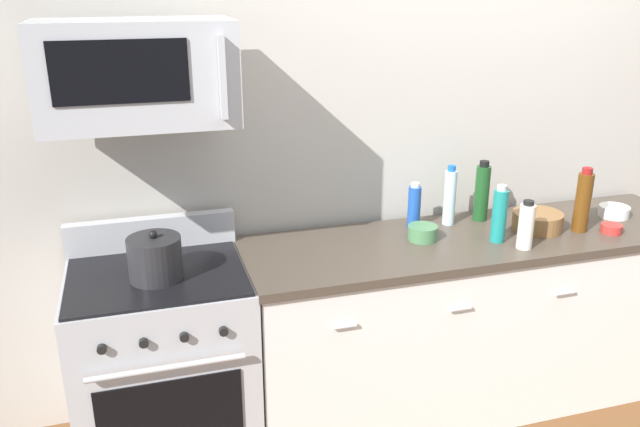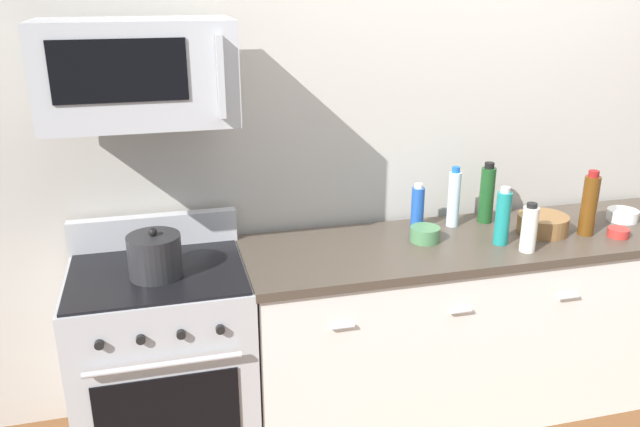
# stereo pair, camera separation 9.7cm
# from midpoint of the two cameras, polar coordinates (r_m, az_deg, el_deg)

# --- Properties ---
(ground_plane) EXTENTS (6.52, 6.52, 0.00)m
(ground_plane) POSITION_cam_midpoint_polar(r_m,az_deg,el_deg) (3.65, 12.13, -15.38)
(ground_plane) COLOR brown
(back_wall) EXTENTS (5.43, 0.10, 2.70)m
(back_wall) POSITION_cam_midpoint_polar(r_m,az_deg,el_deg) (3.44, 10.53, 7.25)
(back_wall) COLOR #B7B2A8
(back_wall) RESTS_ON ground_plane
(counter_unit) EXTENTS (2.34, 0.66, 0.92)m
(counter_unit) POSITION_cam_midpoint_polar(r_m,az_deg,el_deg) (3.41, 12.69, -9.06)
(counter_unit) COLOR white
(counter_unit) RESTS_ON ground_plane
(range_oven) EXTENTS (0.76, 0.69, 1.07)m
(range_oven) POSITION_cam_midpoint_polar(r_m,az_deg,el_deg) (3.04, -14.47, -12.85)
(range_oven) COLOR #B7BABF
(range_oven) RESTS_ON ground_plane
(microwave) EXTENTS (0.74, 0.44, 0.40)m
(microwave) POSITION_cam_midpoint_polar(r_m,az_deg,el_deg) (2.65, -16.93, 11.81)
(microwave) COLOR #B7BABF
(bottle_wine_green) EXTENTS (0.07, 0.07, 0.31)m
(bottle_wine_green) POSITION_cam_midpoint_polar(r_m,az_deg,el_deg) (3.38, 13.35, 1.85)
(bottle_wine_green) COLOR #19471E
(bottle_wine_green) RESTS_ON countertop_slab
(bottle_vinegar_white) EXTENTS (0.07, 0.07, 0.23)m
(bottle_vinegar_white) POSITION_cam_midpoint_polar(r_m,az_deg,el_deg) (3.08, 16.93, -1.04)
(bottle_vinegar_white) COLOR silver
(bottle_vinegar_white) RESTS_ON countertop_slab
(bottle_soda_blue) EXTENTS (0.06, 0.06, 0.23)m
(bottle_soda_blue) POSITION_cam_midpoint_polar(r_m,az_deg,el_deg) (3.23, 7.49, 0.65)
(bottle_soda_blue) COLOR #1E4CA5
(bottle_soda_blue) RESTS_ON countertop_slab
(bottle_water_clear) EXTENTS (0.06, 0.06, 0.31)m
(bottle_water_clear) POSITION_cam_midpoint_polar(r_m,az_deg,el_deg) (3.28, 10.59, 1.48)
(bottle_water_clear) COLOR silver
(bottle_water_clear) RESTS_ON countertop_slab
(bottle_sparkling_teal) EXTENTS (0.07, 0.07, 0.28)m
(bottle_sparkling_teal) POSITION_cam_midpoint_polar(r_m,az_deg,el_deg) (3.12, 14.74, -0.13)
(bottle_sparkling_teal) COLOR #197F7A
(bottle_sparkling_teal) RESTS_ON countertop_slab
(bottle_soy_sauce_dark) EXTENTS (0.06, 0.06, 0.19)m
(bottle_soy_sauce_dark) POSITION_cam_midpoint_polar(r_m,az_deg,el_deg) (3.53, 21.50, 0.77)
(bottle_soy_sauce_dark) COLOR black
(bottle_soy_sauce_dark) RESTS_ON countertop_slab
(bottle_wine_amber) EXTENTS (0.08, 0.08, 0.32)m
(bottle_wine_amber) POSITION_cam_midpoint_polar(r_m,az_deg,el_deg) (3.37, 21.50, 1.01)
(bottle_wine_amber) COLOR #59330F
(bottle_wine_amber) RESTS_ON countertop_slab
(bowl_wooden_salad) EXTENTS (0.24, 0.24, 0.09)m
(bowl_wooden_salad) POSITION_cam_midpoint_polar(r_m,az_deg,el_deg) (3.35, 17.92, -0.59)
(bowl_wooden_salad) COLOR brown
(bowl_wooden_salad) RESTS_ON countertop_slab
(bowl_green_glaze) EXTENTS (0.14, 0.14, 0.07)m
(bowl_green_glaze) POSITION_cam_midpoint_polar(r_m,az_deg,el_deg) (3.10, 8.20, -1.67)
(bowl_green_glaze) COLOR #477A4C
(bowl_green_glaze) RESTS_ON countertop_slab
(bowl_red_small) EXTENTS (0.10, 0.10, 0.04)m
(bowl_red_small) POSITION_cam_midpoint_polar(r_m,az_deg,el_deg) (3.44, 23.67, -1.21)
(bowl_red_small) COLOR #B72D28
(bowl_red_small) RESTS_ON countertop_slab
(bowl_white_ceramic) EXTENTS (0.15, 0.15, 0.06)m
(bowl_white_ceramic) POSITION_cam_midpoint_polar(r_m,az_deg,el_deg) (3.68, 23.91, 0.20)
(bowl_white_ceramic) COLOR white
(bowl_white_ceramic) RESTS_ON countertop_slab
(stockpot) EXTENTS (0.22, 0.22, 0.21)m
(stockpot) POSITION_cam_midpoint_polar(r_m,az_deg,el_deg) (2.75, -15.38, -3.84)
(stockpot) COLOR #262628
(stockpot) RESTS_ON range_oven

